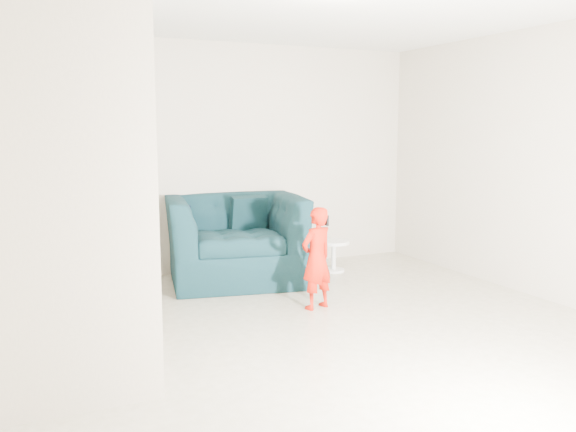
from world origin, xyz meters
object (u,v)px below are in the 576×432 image
(armchair, at_px, (235,239))
(side_table, at_px, (334,251))
(staircase, at_px, (60,232))
(toddler, at_px, (317,258))

(armchair, height_order, side_table, armchair)
(armchair, relative_size, side_table, 3.93)
(staircase, bearing_deg, armchair, 39.75)
(armchair, xyz_separation_m, staircase, (-1.93, -1.61, 0.47))
(armchair, bearing_deg, side_table, 7.73)
(toddler, xyz_separation_m, side_table, (0.88, 1.25, -0.24))
(toddler, relative_size, staircase, 0.27)
(toddler, xyz_separation_m, staircase, (-2.28, -0.28, 0.46))
(staircase, bearing_deg, toddler, 7.05)
(toddler, relative_size, side_table, 2.60)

